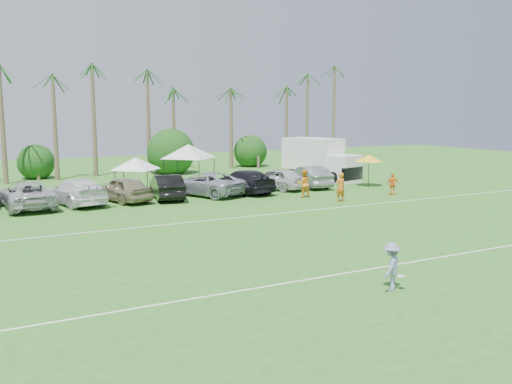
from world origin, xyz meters
name	(u,v)px	position (x,y,z in m)	size (l,w,h in m)	color
ground	(376,289)	(0.00, 0.00, 0.00)	(120.00, 120.00, 0.00)	#306D20
field_lines	(264,242)	(0.00, 8.00, 0.01)	(80.00, 12.10, 0.01)	white
palm_tree_3	(7,62)	(-8.00, 38.00, 10.06)	(2.40, 2.40, 11.90)	brown
palm_tree_4	(58,94)	(-4.00, 38.00, 7.48)	(2.40, 2.40, 8.90)	brown
palm_tree_5	(104,85)	(0.00, 38.00, 8.35)	(2.40, 2.40, 9.90)	brown
palm_tree_6	(146,76)	(4.00, 38.00, 9.21)	(2.40, 2.40, 10.90)	brown
palm_tree_7	(186,69)	(8.00, 38.00, 10.06)	(2.40, 2.40, 11.90)	brown
palm_tree_8	(232,96)	(13.00, 38.00, 7.48)	(2.40, 2.40, 8.90)	brown
palm_tree_9	(275,88)	(18.00, 38.00, 8.35)	(2.40, 2.40, 9.90)	brown
palm_tree_10	(314,81)	(23.00, 38.00, 9.21)	(2.40, 2.40, 10.90)	brown
palm_tree_11	(344,74)	(27.00, 38.00, 10.06)	(2.40, 2.40, 11.90)	brown
bush_tree_1	(36,159)	(-6.00, 39.00, 1.80)	(4.00, 4.00, 4.00)	brown
bush_tree_2	(165,154)	(6.00, 39.00, 1.80)	(4.00, 4.00, 4.00)	brown
bush_tree_3	(254,150)	(16.00, 39.00, 1.80)	(4.00, 4.00, 4.00)	brown
sideline_player_a	(340,187)	(10.26, 15.87, 0.98)	(0.72, 0.47, 1.97)	orange
sideline_player_b	(304,184)	(9.10, 18.57, 0.98)	(0.95, 0.74, 1.96)	orange
sideline_player_c	(393,184)	(15.37, 16.46, 0.80)	(0.93, 0.39, 1.59)	orange
box_truck	(320,158)	(15.95, 26.45, 1.94)	(4.46, 7.49, 3.63)	white
canopy_tent_left	(135,157)	(-0.79, 25.93, 2.67)	(3.85, 3.85, 3.12)	black
canopy_tent_right	(188,144)	(4.35, 28.46, 3.35)	(4.83, 4.83, 3.91)	black
market_umbrella	(369,158)	(16.83, 20.95, 2.27)	(2.28, 2.28, 2.53)	black
frisbee_player	(391,267)	(0.35, -0.37, 0.83)	(1.24, 1.11, 1.67)	#7B85AF
parked_car_2	(27,195)	(-8.63, 22.96, 0.85)	(2.83, 6.13, 1.70)	#ADAEB1
parked_car_3	(76,192)	(-5.63, 23.01, 0.85)	(2.39, 5.87, 1.70)	white
parked_car_4	(123,189)	(-2.63, 22.77, 0.85)	(2.01, 5.00, 1.70)	gray
parked_car_5	(167,187)	(0.37, 22.55, 0.85)	(1.80, 5.17, 1.70)	black
parked_car_6	(206,184)	(3.38, 22.73, 0.85)	(2.83, 6.13, 1.70)	#9A9DA6
parked_car_7	(244,181)	(6.38, 22.58, 0.85)	(2.39, 5.87, 1.70)	black
parked_car_8	(276,179)	(9.38, 22.91, 0.85)	(2.01, 5.00, 1.70)	silver
parked_car_9	(309,177)	(12.38, 22.83, 0.85)	(1.80, 5.17, 1.70)	slate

